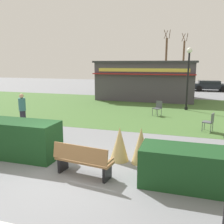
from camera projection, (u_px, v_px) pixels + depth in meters
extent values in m
plane|color=slate|center=(64.00, 176.00, 6.92)|extent=(80.00, 80.00, 0.00)
cube|color=#446B33|center=(138.00, 109.00, 17.22)|extent=(36.00, 12.00, 0.01)
cube|color=olive|center=(84.00, 160.00, 6.89)|extent=(1.75, 0.70, 0.06)
cube|color=olive|center=(80.00, 154.00, 6.64)|extent=(1.70, 0.35, 0.44)
cube|color=black|center=(63.00, 163.00, 7.23)|extent=(0.14, 0.45, 0.45)
cube|color=black|center=(107.00, 172.00, 6.64)|extent=(0.14, 0.45, 0.45)
cube|color=olive|center=(60.00, 152.00, 7.20)|extent=(0.12, 0.44, 0.06)
cube|color=olive|center=(110.00, 161.00, 6.54)|extent=(0.12, 0.44, 0.06)
cube|color=#19421E|center=(19.00, 139.00, 8.27)|extent=(2.76, 1.10, 1.25)
cube|color=#19421E|center=(193.00, 168.00, 6.25)|extent=(2.70, 1.10, 1.02)
cone|color=tan|center=(118.00, 147.00, 7.98)|extent=(0.56, 0.56, 0.93)
cone|color=tan|center=(120.00, 144.00, 7.93)|extent=(0.60, 0.60, 1.14)
cone|color=tan|center=(141.00, 146.00, 7.72)|extent=(0.59, 0.59, 1.17)
cylinder|color=black|center=(186.00, 108.00, 16.77)|extent=(0.22, 0.22, 0.20)
cylinder|color=black|center=(188.00, 82.00, 16.41)|extent=(0.12, 0.12, 3.84)
sphere|color=white|center=(190.00, 50.00, 16.00)|extent=(0.36, 0.36, 0.36)
cube|color=#47424C|center=(147.00, 81.00, 21.92)|extent=(8.20, 4.74, 3.20)
cube|color=#333338|center=(147.00, 62.00, 21.59)|extent=(8.50, 5.04, 0.16)
cube|color=maroon|center=(142.00, 74.00, 19.39)|extent=(8.30, 0.36, 0.08)
cube|color=#D8CC4C|center=(142.00, 70.00, 19.48)|extent=(7.38, 0.04, 0.28)
cube|color=#4C5156|center=(157.00, 108.00, 14.81)|extent=(0.60, 0.60, 0.04)
cube|color=#4C5156|center=(159.00, 105.00, 14.91)|extent=(0.40, 0.25, 0.44)
cylinder|color=#4C5156|center=(152.00, 112.00, 14.87)|extent=(0.03, 0.03, 0.45)
cylinder|color=#4C5156|center=(158.00, 113.00, 14.60)|extent=(0.03, 0.03, 0.45)
cylinder|color=#4C5156|center=(156.00, 111.00, 15.12)|extent=(0.03, 0.03, 0.45)
cylinder|color=#4C5156|center=(161.00, 112.00, 14.85)|extent=(0.03, 0.03, 0.45)
cube|color=#4C5156|center=(208.00, 122.00, 11.38)|extent=(0.55, 0.55, 0.04)
cube|color=#4C5156|center=(213.00, 118.00, 11.23)|extent=(0.17, 0.43, 0.44)
cylinder|color=#4C5156|center=(204.00, 125.00, 11.68)|extent=(0.03, 0.03, 0.45)
cylinder|color=#4C5156|center=(202.00, 127.00, 11.38)|extent=(0.03, 0.03, 0.45)
cylinder|color=#4C5156|center=(213.00, 126.00, 11.47)|extent=(0.03, 0.03, 0.45)
cylinder|color=#4C5156|center=(211.00, 128.00, 11.17)|extent=(0.03, 0.03, 0.45)
cylinder|color=#23232D|center=(23.00, 119.00, 12.15)|extent=(0.28, 0.28, 0.85)
cylinder|color=#336B66|center=(22.00, 104.00, 12.01)|extent=(0.34, 0.34, 0.62)
sphere|color=tan|center=(21.00, 96.00, 11.93)|extent=(0.22, 0.22, 0.22)
cube|color=silver|center=(121.00, 84.00, 31.30)|extent=(4.34, 2.16, 0.60)
cube|color=black|center=(120.00, 81.00, 31.27)|extent=(2.44, 1.78, 0.44)
cylinder|color=black|center=(133.00, 85.00, 31.71)|extent=(0.66, 0.28, 0.64)
cylinder|color=black|center=(129.00, 87.00, 30.03)|extent=(0.66, 0.28, 0.64)
cylinder|color=black|center=(115.00, 85.00, 32.66)|extent=(0.66, 0.28, 0.64)
cylinder|color=black|center=(109.00, 86.00, 30.99)|extent=(0.66, 0.28, 0.64)
cube|color=#B7BABF|center=(161.00, 85.00, 29.85)|extent=(4.24, 1.90, 0.60)
cube|color=black|center=(160.00, 81.00, 29.81)|extent=(2.35, 1.64, 0.44)
cylinder|color=black|center=(173.00, 86.00, 30.35)|extent=(0.65, 0.24, 0.64)
cylinder|color=black|center=(171.00, 88.00, 28.63)|extent=(0.65, 0.24, 0.64)
cylinder|color=black|center=(152.00, 86.00, 31.15)|extent=(0.65, 0.24, 0.64)
cylinder|color=black|center=(149.00, 87.00, 29.44)|extent=(0.65, 0.24, 0.64)
cube|color=black|center=(210.00, 86.00, 28.25)|extent=(4.31, 2.07, 0.60)
cube|color=black|center=(209.00, 82.00, 28.20)|extent=(2.41, 1.73, 0.44)
cylinder|color=black|center=(220.00, 88.00, 28.88)|extent=(0.65, 0.26, 0.64)
cylinder|color=black|center=(224.00, 89.00, 27.12)|extent=(0.65, 0.26, 0.64)
cylinder|color=black|center=(197.00, 87.00, 29.46)|extent=(0.65, 0.26, 0.64)
cylinder|color=black|center=(199.00, 89.00, 27.71)|extent=(0.65, 0.26, 0.64)
cylinder|color=brown|center=(183.00, 63.00, 35.66)|extent=(0.28, 0.28, 6.35)
cylinder|color=brown|center=(187.00, 37.00, 34.94)|extent=(0.25, 0.58, 1.12)
cylinder|color=brown|center=(183.00, 37.00, 35.27)|extent=(0.54, 0.36, 1.12)
cylinder|color=brown|center=(183.00, 37.00, 34.70)|extent=(0.54, 0.35, 1.12)
cylinder|color=brown|center=(166.00, 63.00, 33.35)|extent=(0.28, 0.28, 6.50)
cylinder|color=brown|center=(170.00, 34.00, 32.61)|extent=(0.25, 0.58, 1.12)
cylinder|color=brown|center=(166.00, 34.00, 32.95)|extent=(0.54, 0.36, 1.12)
cylinder|color=brown|center=(166.00, 34.00, 32.38)|extent=(0.54, 0.35, 1.12)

